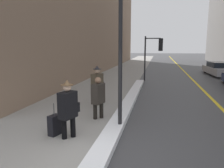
# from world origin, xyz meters

# --- Properties ---
(ground_plane) EXTENTS (160.00, 160.00, 0.00)m
(ground_plane) POSITION_xyz_m (0.00, 0.00, 0.00)
(ground_plane) COLOR #38383A
(sidewalk_slab) EXTENTS (4.00, 80.00, 0.01)m
(sidewalk_slab) POSITION_xyz_m (-2.00, 15.00, 0.01)
(sidewalk_slab) COLOR gray
(sidewalk_slab) RESTS_ON ground
(road_centre_stripe) EXTENTS (0.16, 80.00, 0.00)m
(road_centre_stripe) POSITION_xyz_m (4.00, 15.00, 0.00)
(road_centre_stripe) COLOR gold
(road_centre_stripe) RESTS_ON ground
(snow_bank_curb) EXTENTS (0.51, 11.84, 0.18)m
(snow_bank_curb) POSITION_xyz_m (0.15, 5.14, 0.09)
(snow_bank_curb) COLOR white
(snow_bank_curb) RESTS_ON ground
(lamp_post) EXTENTS (0.28, 0.28, 5.20)m
(lamp_post) POSITION_xyz_m (0.29, 1.94, 3.09)
(lamp_post) COLOR black
(lamp_post) RESTS_ON ground
(traffic_light_near) EXTENTS (1.31, 0.32, 3.25)m
(traffic_light_near) POSITION_xyz_m (1.10, 11.97, 2.34)
(traffic_light_near) COLOR black
(traffic_light_near) RESTS_ON ground
(pedestrian_with_shoulder_bag) EXTENTS (0.44, 0.74, 1.65)m
(pedestrian_with_shoulder_bag) POSITION_xyz_m (-0.99, 1.01, 0.90)
(pedestrian_with_shoulder_bag) COLOR black
(pedestrian_with_shoulder_bag) RESTS_ON ground
(pedestrian_nearside) EXTENTS (0.42, 0.55, 1.49)m
(pedestrian_nearside) POSITION_xyz_m (-0.63, 2.78, 0.83)
(pedestrian_nearside) COLOR black
(pedestrian_nearside) RESTS_ON ground
(pedestrian_trailing) EXTENTS (0.46, 0.77, 1.73)m
(pedestrian_trailing) POSITION_xyz_m (-1.15, 4.51, 0.94)
(pedestrian_trailing) COLOR #2A241B
(pedestrian_trailing) RESTS_ON ground
(parked_car_silver) EXTENTS (2.07, 4.84, 1.18)m
(parked_car_silver) POSITION_xyz_m (6.69, 16.50, 0.56)
(parked_car_silver) COLOR #B2B2B7
(parked_car_silver) RESTS_ON ground
(rolling_suitcase) EXTENTS (0.32, 0.41, 0.95)m
(rolling_suitcase) POSITION_xyz_m (-1.46, 1.10, 0.30)
(rolling_suitcase) COLOR black
(rolling_suitcase) RESTS_ON ground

